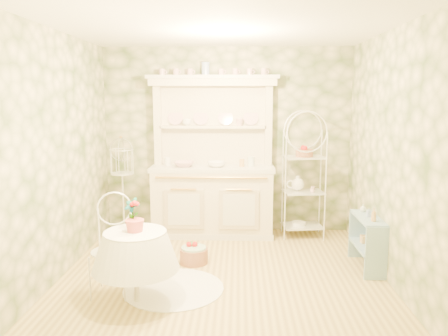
{
  "coord_description": "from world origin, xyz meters",
  "views": [
    {
      "loc": [
        0.17,
        -4.62,
        1.98
      ],
      "look_at": [
        0.0,
        0.5,
        1.15
      ],
      "focal_mm": 35.0,
      "sensor_mm": 36.0,
      "label": 1
    }
  ],
  "objects_px": {
    "kitchen_dresser": "(212,157)",
    "floor_basket": "(194,253)",
    "side_shelf": "(367,241)",
    "birdcage_stand": "(123,189)",
    "bakers_rack": "(304,174)",
    "round_table": "(136,268)",
    "cafe_chair": "(111,249)"
  },
  "relations": [
    {
      "from": "birdcage_stand",
      "to": "side_shelf",
      "type": "bearing_deg",
      "value": -19.67
    },
    {
      "from": "round_table",
      "to": "birdcage_stand",
      "type": "distance_m",
      "value": 2.22
    },
    {
      "from": "kitchen_dresser",
      "to": "bakers_rack",
      "type": "relative_size",
      "value": 1.25
    },
    {
      "from": "round_table",
      "to": "birdcage_stand",
      "type": "xyz_separation_m",
      "value": [
        -0.67,
        2.09,
        0.34
      ]
    },
    {
      "from": "round_table",
      "to": "floor_basket",
      "type": "height_order",
      "value": "round_table"
    },
    {
      "from": "floor_basket",
      "to": "cafe_chair",
      "type": "bearing_deg",
      "value": -130.58
    },
    {
      "from": "floor_basket",
      "to": "side_shelf",
      "type": "bearing_deg",
      "value": -2.25
    },
    {
      "from": "round_table",
      "to": "floor_basket",
      "type": "distance_m",
      "value": 1.15
    },
    {
      "from": "bakers_rack",
      "to": "floor_basket",
      "type": "height_order",
      "value": "bakers_rack"
    },
    {
      "from": "round_table",
      "to": "floor_basket",
      "type": "relative_size",
      "value": 1.82
    },
    {
      "from": "side_shelf",
      "to": "cafe_chair",
      "type": "distance_m",
      "value": 2.9
    },
    {
      "from": "kitchen_dresser",
      "to": "birdcage_stand",
      "type": "height_order",
      "value": "kitchen_dresser"
    },
    {
      "from": "kitchen_dresser",
      "to": "side_shelf",
      "type": "xyz_separation_m",
      "value": [
        1.88,
        -1.2,
        -0.82
      ]
    },
    {
      "from": "round_table",
      "to": "side_shelf",
      "type": "bearing_deg",
      "value": 20.95
    },
    {
      "from": "kitchen_dresser",
      "to": "round_table",
      "type": "bearing_deg",
      "value": -105.88
    },
    {
      "from": "round_table",
      "to": "birdcage_stand",
      "type": "height_order",
      "value": "birdcage_stand"
    },
    {
      "from": "bakers_rack",
      "to": "floor_basket",
      "type": "distance_m",
      "value": 1.99
    },
    {
      "from": "bakers_rack",
      "to": "round_table",
      "type": "relative_size",
      "value": 2.67
    },
    {
      "from": "round_table",
      "to": "birdcage_stand",
      "type": "bearing_deg",
      "value": 107.84
    },
    {
      "from": "cafe_chair",
      "to": "birdcage_stand",
      "type": "distance_m",
      "value": 1.96
    },
    {
      "from": "birdcage_stand",
      "to": "floor_basket",
      "type": "distance_m",
      "value": 1.64
    },
    {
      "from": "side_shelf",
      "to": "kitchen_dresser",
      "type": "bearing_deg",
      "value": 152.2
    },
    {
      "from": "side_shelf",
      "to": "cafe_chair",
      "type": "bearing_deg",
      "value": -159.49
    },
    {
      "from": "cafe_chair",
      "to": "floor_basket",
      "type": "xyz_separation_m",
      "value": [
        0.74,
        0.87,
        -0.36
      ]
    },
    {
      "from": "cafe_chair",
      "to": "bakers_rack",
      "type": "bearing_deg",
      "value": 26.58
    },
    {
      "from": "floor_basket",
      "to": "birdcage_stand",
      "type": "bearing_deg",
      "value": 136.89
    },
    {
      "from": "kitchen_dresser",
      "to": "floor_basket",
      "type": "bearing_deg",
      "value": -98.21
    },
    {
      "from": "side_shelf",
      "to": "floor_basket",
      "type": "relative_size",
      "value": 1.99
    },
    {
      "from": "birdcage_stand",
      "to": "floor_basket",
      "type": "xyz_separation_m",
      "value": [
        1.12,
        -1.05,
        -0.56
      ]
    },
    {
      "from": "kitchen_dresser",
      "to": "bakers_rack",
      "type": "xyz_separation_m",
      "value": [
        1.3,
        -0.02,
        -0.23
      ]
    },
    {
      "from": "bakers_rack",
      "to": "round_table",
      "type": "height_order",
      "value": "bakers_rack"
    },
    {
      "from": "kitchen_dresser",
      "to": "bakers_rack",
      "type": "bearing_deg",
      "value": -1.03
    }
  ]
}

